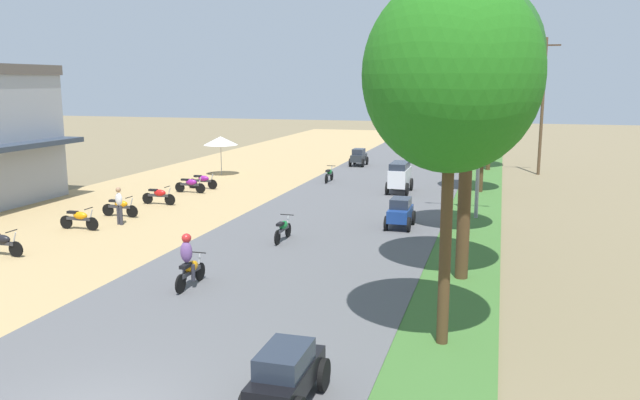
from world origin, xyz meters
TOP-DOWN VIEW (x-y plane):
  - parked_motorbike_nearest at (-9.89, 8.89)m, footprint 1.80×0.54m
  - parked_motorbike_second at (-9.79, 13.06)m, footprint 1.80×0.54m
  - parked_motorbike_third at (-9.63, 15.75)m, footprint 1.80×0.54m
  - parked_motorbike_fourth at (-9.44, 18.80)m, footprint 1.80×0.54m
  - parked_motorbike_fifth at (-9.53, 22.30)m, footprint 1.80×0.54m
  - parked_motorbike_sixth at (-9.47, 23.71)m, footprint 1.80×0.54m
  - vendor_umbrella at (-10.72, 28.95)m, footprint 2.20×2.20m
  - pedestrian_on_shoulder at (-8.75, 14.34)m, footprint 0.42×0.35m
  - median_tree_nearest at (5.62, 5.50)m, footprint 3.90×3.90m
  - median_tree_second at (5.73, 10.72)m, footprint 4.20×4.20m
  - median_tree_third at (5.52, 16.91)m, footprint 3.73×3.73m
  - median_tree_fourth at (5.74, 27.04)m, footprint 3.52×3.52m
  - median_tree_fifth at (5.93, 36.40)m, footprint 4.45×4.45m
  - streetlamp_near at (5.80, 19.93)m, footprint 3.16×0.20m
  - streetlamp_mid at (5.80, 43.26)m, footprint 3.16×0.20m
  - utility_pole_near at (9.20, 35.32)m, footprint 1.80×0.20m
  - car_sedan_black at (3.10, 1.64)m, footprint 1.10×2.26m
  - car_hatchback_blue at (2.83, 17.04)m, footprint 1.04×2.00m
  - car_van_white at (1.49, 25.45)m, footprint 1.19×2.41m
  - car_hatchback_charcoal at (-3.11, 35.89)m, footprint 1.04×2.00m
  - motorbike_foreground_rider at (-1.92, 7.50)m, footprint 0.54×1.80m
  - motorbike_ahead_second at (-1.11, 13.54)m, footprint 0.54×1.80m
  - motorbike_ahead_third at (-3.20, 28.06)m, footprint 0.54×1.80m

SIDE VIEW (x-z plane):
  - parked_motorbike_nearest at x=-9.89m, z-range 0.08..1.02m
  - parked_motorbike_second at x=-9.79m, z-range 0.08..1.02m
  - parked_motorbike_third at x=-9.63m, z-range 0.08..1.02m
  - parked_motorbike_fourth at x=-9.44m, z-range 0.08..1.02m
  - parked_motorbike_fifth at x=-9.53m, z-range 0.08..1.02m
  - parked_motorbike_sixth at x=-9.47m, z-range 0.08..1.02m
  - motorbike_ahead_second at x=-1.11m, z-range 0.10..1.04m
  - motorbike_ahead_third at x=-3.20m, z-range 0.10..1.04m
  - car_sedan_black at x=3.10m, z-range 0.15..1.34m
  - car_hatchback_blue at x=2.83m, z-range 0.13..1.36m
  - car_hatchback_charcoal at x=-3.11m, z-range 0.13..1.36m
  - motorbike_foreground_rider at x=-1.92m, z-range 0.03..1.69m
  - pedestrian_on_shoulder at x=-8.75m, z-range 0.15..1.77m
  - car_van_white at x=1.49m, z-range 0.19..1.86m
  - vendor_umbrella at x=-10.72m, z-range 1.05..3.57m
  - streetlamp_near at x=5.80m, z-range 0.64..7.81m
  - streetlamp_mid at x=5.80m, z-range 0.65..8.17m
  - utility_pole_near at x=9.20m, z-range 0.19..9.05m
  - median_tree_fourth at x=5.74m, z-range 1.61..8.91m
  - median_tree_third at x=5.52m, z-range 2.02..9.65m
  - median_tree_nearest at x=5.62m, z-range 2.05..10.35m
  - median_tree_second at x=5.73m, z-range 2.32..11.28m
  - median_tree_fifth at x=5.93m, z-range 2.79..13.59m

